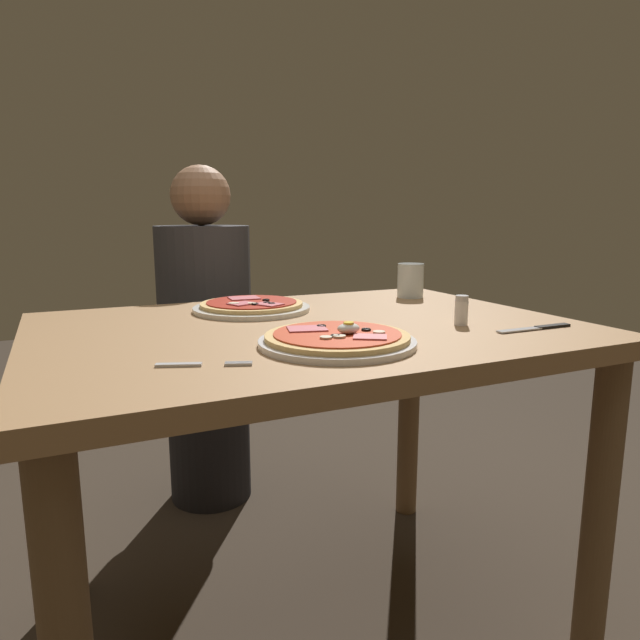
% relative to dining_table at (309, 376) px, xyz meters
% --- Properties ---
extents(ground_plane, '(8.00, 8.00, 0.00)m').
position_rel_dining_table_xyz_m(ground_plane, '(0.00, 0.00, -0.65)').
color(ground_plane, '#382D23').
extents(dining_table, '(1.19, 0.86, 0.77)m').
position_rel_dining_table_xyz_m(dining_table, '(0.00, 0.00, 0.00)').
color(dining_table, '#9E754C').
rests_on(dining_table, ground).
extents(pizza_foreground, '(0.30, 0.30, 0.05)m').
position_rel_dining_table_xyz_m(pizza_foreground, '(-0.03, -0.21, 0.13)').
color(pizza_foreground, white).
rests_on(pizza_foreground, dining_table).
extents(pizza_across_left, '(0.30, 0.30, 0.03)m').
position_rel_dining_table_xyz_m(pizza_across_left, '(-0.06, 0.22, 0.13)').
color(pizza_across_left, white).
rests_on(pizza_across_left, dining_table).
extents(water_glass_near, '(0.08, 0.08, 0.10)m').
position_rel_dining_table_xyz_m(water_glass_near, '(0.45, 0.26, 0.16)').
color(water_glass_near, silver).
rests_on(water_glass_near, dining_table).
extents(fork, '(0.15, 0.07, 0.00)m').
position_rel_dining_table_xyz_m(fork, '(-0.31, -0.25, 0.12)').
color(fork, silver).
rests_on(fork, dining_table).
extents(knife, '(0.20, 0.02, 0.01)m').
position_rel_dining_table_xyz_m(knife, '(0.43, -0.26, 0.12)').
color(knife, silver).
rests_on(knife, dining_table).
extents(salt_shaker, '(0.03, 0.03, 0.07)m').
position_rel_dining_table_xyz_m(salt_shaker, '(0.31, -0.15, 0.15)').
color(salt_shaker, white).
rests_on(salt_shaker, dining_table).
extents(diner_person, '(0.32, 0.32, 1.18)m').
position_rel_dining_table_xyz_m(diner_person, '(-0.05, 0.77, -0.09)').
color(diner_person, black).
rests_on(diner_person, ground).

